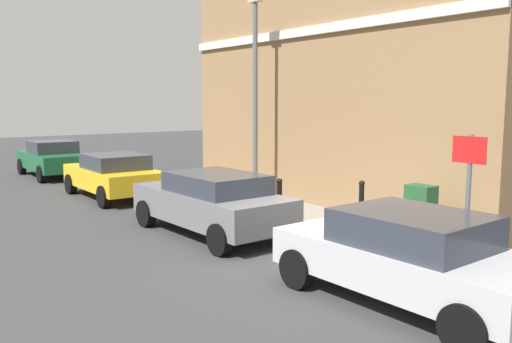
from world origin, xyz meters
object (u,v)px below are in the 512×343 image
car_grey (212,201)px  lamppost (255,90)px  car_silver (408,255)px  bollard_far_kerb (280,199)px  car_green (53,158)px  street_sign (468,183)px  car_yellow (114,175)px  bollard_near_cabinet (361,201)px  utility_cabinet (420,215)px

car_grey → lamppost: 4.32m
car_silver → bollard_far_kerb: size_ratio=3.89×
car_green → street_sign: 16.97m
bollard_far_kerb → street_sign: bearing=-89.1°
car_grey → car_silver: bearing=179.5°
car_green → car_yellow: bearing=-178.8°
car_grey → lamppost: size_ratio=0.74×
bollard_near_cabinet → car_grey: bearing=147.0°
car_silver → car_grey: car_grey is taller
bollard_far_kerb → street_sign: 4.83m
car_yellow → bollard_far_kerb: bearing=-165.6°
car_yellow → car_green: bearing=1.3°
street_sign → utility_cabinet: bearing=56.7°
car_silver → street_sign: street_sign is taller
street_sign → lamppost: bearing=81.1°
car_yellow → bollard_near_cabinet: 8.09m
car_grey → lamppost: lamppost is taller
utility_cabinet → street_sign: street_sign is taller
car_grey → car_green: size_ratio=1.06×
car_yellow → bollard_near_cabinet: (2.82, -7.58, -0.02)m
car_silver → car_grey: (-0.09, 5.24, 0.02)m
bollard_near_cabinet → lamppost: lamppost is taller
car_green → bollard_near_cabinet: (2.91, -13.51, -0.03)m
utility_cabinet → car_grey: bearing=128.1°
car_green → lamppost: size_ratio=0.70×
car_yellow → car_grey: bearing=-179.9°
car_silver → bollard_far_kerb: 4.99m
bollard_near_cabinet → utility_cabinet: bearing=-93.4°
car_yellow → car_silver: bearing=-179.2°
utility_cabinet → bollard_far_kerb: utility_cabinet is taller
car_silver → car_grey: 5.24m
car_yellow → bollard_far_kerb: car_yellow is taller
car_silver → utility_cabinet: bearing=-58.2°
car_grey → bollard_far_kerb: bearing=-108.2°
car_green → bollard_near_cabinet: size_ratio=3.85×
car_yellow → bollard_far_kerb: (1.54, -6.20, -0.02)m
car_grey → lamppost: (2.79, 2.09, 2.55)m
car_silver → bollard_far_kerb: (1.48, 4.77, -0.03)m
bollard_near_cabinet → lamppost: bearing=91.0°
car_grey → bollard_far_kerb: size_ratio=4.07×
street_sign → bollard_near_cabinet: bearing=70.2°
street_sign → lamppost: 7.56m
utility_cabinet → bollard_near_cabinet: size_ratio=1.11×
car_green → lamppost: bearing=-163.2°
utility_cabinet → bollard_far_kerb: (-1.18, 3.05, 0.02)m
car_yellow → street_sign: 11.09m
bollard_far_kerb → lamppost: (1.21, 2.56, 2.60)m
car_yellow → street_sign: bearing=-171.1°
utility_cabinet → bollard_near_cabinet: 1.66m
car_grey → car_green: 11.66m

